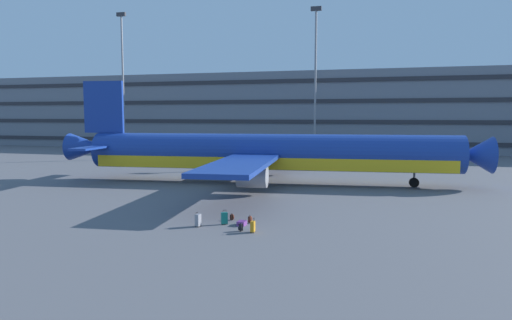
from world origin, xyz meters
name	(u,v)px	position (x,y,z in m)	size (l,w,h in m)	color
ground_plane	(243,183)	(0.00, 0.00, 0.00)	(600.00, 600.00, 0.00)	#5B5B60
terminal_structure	(317,112)	(0.00, 49.12, 7.40)	(150.12, 17.17, 14.81)	slate
airliner	(265,154)	(2.21, 0.34, 2.96)	(41.97, 34.14, 10.26)	navy
light_mast_far_left	(123,73)	(-35.22, 35.70, 14.75)	(1.80, 0.50, 26.01)	gray
light_mast_left	(315,71)	(1.71, 35.70, 14.15)	(1.80, 0.50, 24.83)	gray
suitcase_purple	(198,220)	(2.81, -18.07, 0.41)	(0.30, 0.40, 0.88)	gray
suitcase_laid_flat	(224,218)	(4.15, -17.10, 0.40)	(0.47, 0.43, 0.93)	#147266
suitcase_orange	(253,226)	(6.41, -18.51, 0.36)	(0.22, 0.37, 0.85)	orange
suitcase_large	(242,223)	(5.27, -17.02, 0.14)	(0.50, 0.67, 0.27)	#72388C
backpack_scuffed	(241,227)	(5.64, -18.45, 0.23)	(0.37, 0.39, 0.53)	black
backpack_navy	(232,217)	(4.23, -15.81, 0.20)	(0.31, 0.26, 0.46)	#592619
backpack_small	(250,220)	(5.61, -16.35, 0.23)	(0.34, 0.36, 0.52)	#592619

